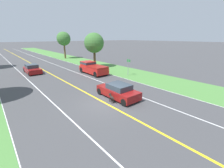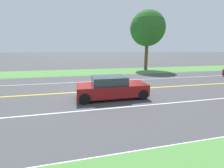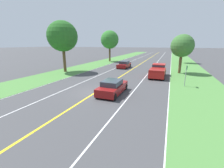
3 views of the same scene
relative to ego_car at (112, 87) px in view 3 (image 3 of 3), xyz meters
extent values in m
plane|color=#424244|center=(-1.71, -0.28, -0.65)|extent=(400.00, 400.00, 0.00)
cube|color=yellow|center=(-1.71, -0.28, -0.64)|extent=(0.18, 160.00, 0.01)
cube|color=white|center=(5.29, -0.28, -0.64)|extent=(0.14, 160.00, 0.01)
cube|color=white|center=(-8.71, -0.28, -0.64)|extent=(0.14, 160.00, 0.01)
cube|color=white|center=(1.79, -0.28, -0.64)|extent=(0.10, 160.00, 0.01)
cube|color=white|center=(-5.21, -0.28, -0.64)|extent=(0.10, 160.00, 0.01)
cube|color=#4C843D|center=(8.29, -0.28, -0.63)|extent=(6.00, 160.00, 0.03)
cube|color=#4C843D|center=(-11.71, -0.28, -0.63)|extent=(6.00, 160.00, 0.03)
cube|color=maroon|center=(0.00, 0.04, -0.12)|extent=(1.87, 4.32, 0.71)
cube|color=#2D3842|center=(0.00, -0.14, 0.48)|extent=(1.61, 2.07, 0.48)
cylinder|color=black|center=(0.85, 1.78, -0.33)|extent=(0.22, 0.64, 0.64)
cylinder|color=black|center=(0.85, -1.71, -0.33)|extent=(0.22, 0.64, 0.64)
cylinder|color=black|center=(-0.85, 1.78, -0.33)|extent=(0.22, 0.64, 0.64)
cylinder|color=black|center=(-0.85, -1.71, -0.33)|extent=(0.22, 0.64, 0.64)
ellipsoid|color=black|center=(-1.17, -0.48, -0.19)|extent=(0.36, 0.67, 0.25)
cylinder|color=black|center=(-1.04, -0.28, -0.48)|extent=(0.07, 0.07, 0.34)
cylinder|color=black|center=(-1.16, -0.71, -0.48)|extent=(0.07, 0.07, 0.34)
cylinder|color=black|center=(-1.18, -0.25, -0.48)|extent=(0.07, 0.07, 0.34)
cylinder|color=black|center=(-1.30, -0.68, -0.48)|extent=(0.07, 0.07, 0.34)
cylinder|color=black|center=(-1.10, -0.22, -0.09)|extent=(0.17, 0.20, 0.17)
sphere|color=black|center=(-1.07, -0.11, -0.03)|extent=(0.27, 0.27, 0.22)
ellipsoid|color=#331E14|center=(-1.03, 0.04, -0.04)|extent=(0.12, 0.12, 0.08)
cone|color=black|center=(-1.02, -0.14, 0.05)|extent=(0.09, 0.09, 0.10)
cone|color=black|center=(-1.13, -0.10, 0.05)|extent=(0.09, 0.09, 0.10)
cylinder|color=black|center=(-1.28, -0.89, -0.15)|extent=(0.11, 0.24, 0.24)
cube|color=red|center=(3.48, 9.61, 0.01)|extent=(2.09, 5.23, 0.82)
cube|color=red|center=(3.48, 11.13, 0.77)|extent=(1.84, 1.98, 0.70)
cube|color=#2D3842|center=(3.48, 11.13, 0.88)|extent=(1.86, 2.00, 0.31)
cube|color=maroon|center=(3.48, 8.51, 0.57)|extent=(2.05, 2.97, 0.29)
cylinder|color=black|center=(4.44, 11.63, -0.23)|extent=(0.22, 0.84, 0.84)
cylinder|color=black|center=(4.44, 7.59, -0.23)|extent=(0.22, 0.84, 0.84)
cylinder|color=black|center=(2.52, 11.63, -0.23)|extent=(0.22, 0.84, 0.84)
cylinder|color=black|center=(2.52, 7.59, -0.23)|extent=(0.22, 0.84, 0.84)
cube|color=maroon|center=(-3.71, 16.18, -0.15)|extent=(1.87, 4.29, 0.66)
cube|color=#2D3842|center=(-3.71, 16.35, 0.46)|extent=(1.61, 2.06, 0.55)
cylinder|color=black|center=(-4.56, 14.43, -0.34)|extent=(0.22, 0.62, 0.62)
cylinder|color=black|center=(-4.56, 17.92, -0.34)|extent=(0.22, 0.62, 0.62)
cylinder|color=black|center=(-2.86, 14.43, -0.34)|extent=(0.22, 0.62, 0.62)
cylinder|color=black|center=(-2.86, 17.92, -0.34)|extent=(0.22, 0.62, 0.62)
cylinder|color=brown|center=(6.62, 13.96, 1.01)|extent=(0.42, 0.42, 3.31)
sphere|color=#3D7033|center=(6.62, 13.96, 3.83)|extent=(3.59, 3.59, 3.59)
cylinder|color=brown|center=(7.31, 29.30, 1.33)|extent=(0.42, 0.42, 3.95)
sphere|color=#3D7033|center=(7.31, 29.30, 4.44)|extent=(3.50, 3.50, 3.50)
cylinder|color=brown|center=(-12.08, 8.14, 1.54)|extent=(0.48, 0.48, 4.37)
sphere|color=#286623|center=(-12.08, 8.14, 5.35)|extent=(5.01, 5.01, 5.01)
cylinder|color=brown|center=(-10.83, 25.95, 1.50)|extent=(0.47, 0.47, 4.30)
sphere|color=#337A2D|center=(-10.83, 25.95, 5.23)|extent=(4.84, 4.84, 4.84)
cylinder|color=gray|center=(6.84, 5.39, 0.58)|extent=(0.08, 0.08, 2.46)
cube|color=#238438|center=(6.89, 5.39, 1.56)|extent=(0.03, 0.64, 0.40)
camera|label=1|loc=(-8.87, -9.79, 4.85)|focal=24.00mm
camera|label=2|loc=(8.91, -2.03, 2.32)|focal=24.00mm
camera|label=3|loc=(5.09, -13.17, 4.12)|focal=24.00mm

